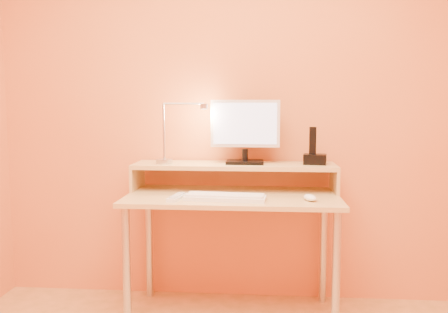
# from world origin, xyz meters

# --- Properties ---
(wall_back) EXTENTS (3.00, 0.04, 2.50)m
(wall_back) POSITION_xyz_m (0.00, 1.50, 1.25)
(wall_back) COLOR #CF6831
(wall_back) RESTS_ON floor
(desk_leg_fl) EXTENTS (0.04, 0.04, 0.69)m
(desk_leg_fl) POSITION_xyz_m (-0.55, 0.93, 0.35)
(desk_leg_fl) COLOR #B6B7BC
(desk_leg_fl) RESTS_ON floor
(desk_leg_fr) EXTENTS (0.04, 0.04, 0.69)m
(desk_leg_fr) POSITION_xyz_m (0.55, 0.93, 0.35)
(desk_leg_fr) COLOR #B6B7BC
(desk_leg_fr) RESTS_ON floor
(desk_leg_bl) EXTENTS (0.04, 0.04, 0.69)m
(desk_leg_bl) POSITION_xyz_m (-0.55, 1.43, 0.35)
(desk_leg_bl) COLOR #B6B7BC
(desk_leg_bl) RESTS_ON floor
(desk_leg_br) EXTENTS (0.04, 0.04, 0.69)m
(desk_leg_br) POSITION_xyz_m (0.55, 1.43, 0.35)
(desk_leg_br) COLOR #B6B7BC
(desk_leg_br) RESTS_ON floor
(desk_lower) EXTENTS (1.20, 0.60, 0.02)m
(desk_lower) POSITION_xyz_m (0.00, 1.18, 0.71)
(desk_lower) COLOR tan
(desk_lower) RESTS_ON floor
(shelf_riser_left) EXTENTS (0.02, 0.30, 0.14)m
(shelf_riser_left) POSITION_xyz_m (-0.59, 1.33, 0.79)
(shelf_riser_left) COLOR tan
(shelf_riser_left) RESTS_ON desk_lower
(shelf_riser_right) EXTENTS (0.02, 0.30, 0.14)m
(shelf_riser_right) POSITION_xyz_m (0.59, 1.33, 0.79)
(shelf_riser_right) COLOR tan
(shelf_riser_right) RESTS_ON desk_lower
(desk_shelf) EXTENTS (1.20, 0.30, 0.02)m
(desk_shelf) POSITION_xyz_m (0.00, 1.33, 0.87)
(desk_shelf) COLOR tan
(desk_shelf) RESTS_ON desk_lower
(monitor_foot) EXTENTS (0.22, 0.16, 0.02)m
(monitor_foot) POSITION_xyz_m (0.06, 1.33, 0.89)
(monitor_foot) COLOR black
(monitor_foot) RESTS_ON desk_shelf
(monitor_neck) EXTENTS (0.04, 0.04, 0.07)m
(monitor_neck) POSITION_xyz_m (0.06, 1.33, 0.93)
(monitor_neck) COLOR black
(monitor_neck) RESTS_ON monitor_foot
(monitor_panel) EXTENTS (0.41, 0.04, 0.28)m
(monitor_panel) POSITION_xyz_m (0.06, 1.34, 1.12)
(monitor_panel) COLOR silver
(monitor_panel) RESTS_ON monitor_neck
(monitor_back) EXTENTS (0.37, 0.02, 0.24)m
(monitor_back) POSITION_xyz_m (0.06, 1.36, 1.12)
(monitor_back) COLOR black
(monitor_back) RESTS_ON monitor_panel
(monitor_screen) EXTENTS (0.37, 0.01, 0.24)m
(monitor_screen) POSITION_xyz_m (0.06, 1.32, 1.12)
(monitor_screen) COLOR #B4BBE0
(monitor_screen) RESTS_ON monitor_panel
(lamp_base) EXTENTS (0.10, 0.10, 0.02)m
(lamp_base) POSITION_xyz_m (-0.42, 1.30, 0.89)
(lamp_base) COLOR #B6B7BC
(lamp_base) RESTS_ON desk_shelf
(lamp_post) EXTENTS (0.01, 0.01, 0.33)m
(lamp_post) POSITION_xyz_m (-0.42, 1.30, 1.07)
(lamp_post) COLOR #B6B7BC
(lamp_post) RESTS_ON lamp_base
(lamp_arm) EXTENTS (0.24, 0.01, 0.01)m
(lamp_arm) POSITION_xyz_m (-0.30, 1.30, 1.24)
(lamp_arm) COLOR #B6B7BC
(lamp_arm) RESTS_ON lamp_post
(lamp_head) EXTENTS (0.04, 0.04, 0.03)m
(lamp_head) POSITION_xyz_m (-0.18, 1.30, 1.22)
(lamp_head) COLOR #B6B7BC
(lamp_head) RESTS_ON lamp_arm
(lamp_bulb) EXTENTS (0.03, 0.03, 0.00)m
(lamp_bulb) POSITION_xyz_m (-0.18, 1.30, 1.20)
(lamp_bulb) COLOR #FFEAC6
(lamp_bulb) RESTS_ON lamp_head
(phone_dock) EXTENTS (0.14, 0.12, 0.06)m
(phone_dock) POSITION_xyz_m (0.48, 1.33, 0.91)
(phone_dock) COLOR black
(phone_dock) RESTS_ON desk_shelf
(phone_handset) EXTENTS (0.04, 0.03, 0.16)m
(phone_handset) POSITION_xyz_m (0.46, 1.33, 1.02)
(phone_handset) COLOR black
(phone_handset) RESTS_ON phone_dock
(phone_led) EXTENTS (0.01, 0.00, 0.04)m
(phone_led) POSITION_xyz_m (0.52, 1.28, 0.91)
(phone_led) COLOR #245FFF
(phone_led) RESTS_ON phone_dock
(keyboard) EXTENTS (0.44, 0.18, 0.02)m
(keyboard) POSITION_xyz_m (-0.03, 1.03, 0.73)
(keyboard) COLOR silver
(keyboard) RESTS_ON desk_lower
(mouse) EXTENTS (0.09, 0.12, 0.03)m
(mouse) POSITION_xyz_m (0.42, 1.04, 0.74)
(mouse) COLOR white
(mouse) RESTS_ON desk_lower
(remote_control) EXTENTS (0.09, 0.20, 0.02)m
(remote_control) POSITION_xyz_m (-0.29, 1.03, 0.73)
(remote_control) COLOR silver
(remote_control) RESTS_ON desk_lower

